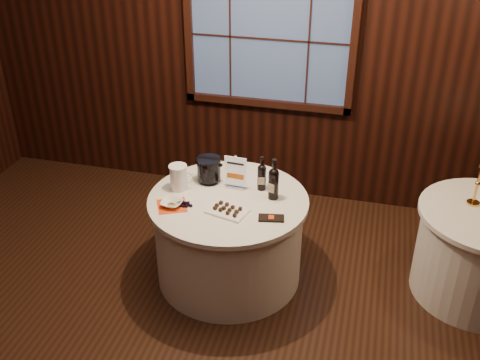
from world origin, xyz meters
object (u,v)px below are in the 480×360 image
(port_bottle_left, at_px, (262,175))
(cracker_bowl, at_px, (172,203))
(sign_stand, at_px, (236,177))
(glass_pitcher, at_px, (179,177))
(brass_candlestick, at_px, (476,190))
(chocolate_plate, at_px, (227,210))
(port_bottle_right, at_px, (274,182))
(main_table, at_px, (229,238))
(ice_bucket, at_px, (209,170))
(grape_bunch, at_px, (185,204))
(chocolate_box, at_px, (271,218))

(port_bottle_left, xyz_separation_m, cracker_bowl, (-0.62, -0.43, -0.10))
(sign_stand, height_order, port_bottle_left, same)
(glass_pitcher, xyz_separation_m, brass_candlestick, (2.30, 0.36, 0.02))
(sign_stand, relative_size, chocolate_plate, 0.86)
(port_bottle_right, height_order, chocolate_plate, port_bottle_right)
(main_table, distance_m, port_bottle_right, 0.64)
(ice_bucket, bearing_deg, cracker_bowl, -110.79)
(grape_bunch, height_order, cracker_bowl, cracker_bowl)
(sign_stand, height_order, chocolate_plate, sign_stand)
(port_bottle_left, height_order, brass_candlestick, brass_candlestick)
(ice_bucket, bearing_deg, port_bottle_right, -12.61)
(main_table, xyz_separation_m, chocolate_box, (0.39, -0.20, 0.39))
(chocolate_box, bearing_deg, ice_bucket, 134.97)
(port_bottle_right, xyz_separation_m, glass_pitcher, (-0.77, -0.05, -0.04))
(port_bottle_left, relative_size, chocolate_box, 1.53)
(chocolate_plate, xyz_separation_m, cracker_bowl, (-0.44, -0.02, 0.01))
(chocolate_plate, bearing_deg, chocolate_box, -1.63)
(glass_pitcher, xyz_separation_m, cracker_bowl, (0.03, -0.26, -0.08))
(main_table, distance_m, chocolate_box, 0.59)
(glass_pitcher, bearing_deg, port_bottle_left, 3.49)
(main_table, height_order, ice_bucket, ice_bucket)
(main_table, height_order, port_bottle_left, port_bottle_left)
(main_table, distance_m, cracker_bowl, 0.61)
(ice_bucket, height_order, chocolate_box, ice_bucket)
(chocolate_box, height_order, glass_pitcher, glass_pitcher)
(cracker_bowl, bearing_deg, chocolate_box, 1.02)
(port_bottle_right, xyz_separation_m, grape_bunch, (-0.63, -0.29, -0.13))
(ice_bucket, height_order, grape_bunch, ice_bucket)
(cracker_bowl, bearing_deg, glass_pitcher, 97.36)
(port_bottle_left, distance_m, port_bottle_right, 0.17)
(chocolate_box, distance_m, grape_bunch, 0.68)
(chocolate_plate, distance_m, grape_bunch, 0.34)
(sign_stand, distance_m, ice_bucket, 0.25)
(main_table, xyz_separation_m, chocolate_plate, (0.05, -0.19, 0.40))
(sign_stand, distance_m, cracker_bowl, 0.57)
(main_table, distance_m, grape_bunch, 0.53)
(port_bottle_left, height_order, port_bottle_right, port_bottle_right)
(brass_candlestick, bearing_deg, cracker_bowl, -164.77)
(chocolate_box, height_order, grape_bunch, grape_bunch)
(glass_pitcher, height_order, brass_candlestick, brass_candlestick)
(brass_candlestick, bearing_deg, main_table, -167.93)
(sign_stand, distance_m, port_bottle_left, 0.21)
(glass_pitcher, relative_size, brass_candlestick, 0.60)
(main_table, xyz_separation_m, sign_stand, (0.02, 0.18, 0.48))
(ice_bucket, distance_m, chocolate_box, 0.76)
(port_bottle_right, xyz_separation_m, chocolate_plate, (-0.30, -0.29, -0.13))
(chocolate_plate, height_order, cracker_bowl, cracker_bowl)
(chocolate_plate, height_order, glass_pitcher, glass_pitcher)
(sign_stand, relative_size, glass_pitcher, 1.38)
(port_bottle_right, height_order, grape_bunch, port_bottle_right)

